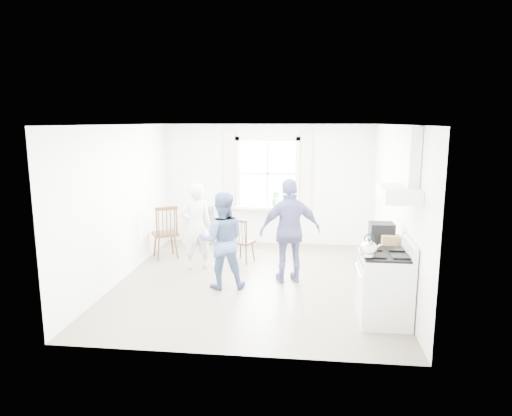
{
  "coord_description": "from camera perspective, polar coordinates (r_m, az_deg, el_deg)",
  "views": [
    {
      "loc": [
        0.85,
        -7.28,
        2.65
      ],
      "look_at": [
        0.01,
        0.2,
        1.22
      ],
      "focal_mm": 32.0,
      "sensor_mm": 36.0,
      "label": 1
    }
  ],
  "objects": [
    {
      "name": "room_shell",
      "position": [
        7.45,
        -0.23,
        0.32
      ],
      "size": [
        4.62,
        5.12,
        2.64
      ],
      "color": "#776F5C",
      "rests_on": "ground"
    },
    {
      "name": "window_assembly",
      "position": [
        9.84,
        1.43,
        3.81
      ],
      "size": [
        1.88,
        0.24,
        1.7
      ],
      "color": "white",
      "rests_on": "room_shell"
    },
    {
      "name": "range_hood",
      "position": [
        6.1,
        17.95,
        3.18
      ],
      "size": [
        0.45,
        0.76,
        0.94
      ],
      "color": "white",
      "rests_on": "room_shell"
    },
    {
      "name": "shelf_unit",
      "position": [
        10.12,
        -6.58,
        -2.17
      ],
      "size": [
        0.4,
        0.3,
        0.8
      ],
      "primitive_type": "cube",
      "color": "slate",
      "rests_on": "ground"
    },
    {
      "name": "gas_stove",
      "position": [
        6.4,
        15.79,
        -9.44
      ],
      "size": [
        0.68,
        0.76,
        1.12
      ],
      "color": "silver",
      "rests_on": "ground"
    },
    {
      "name": "kettle",
      "position": [
        5.99,
        13.9,
        -5.04
      ],
      "size": [
        0.22,
        0.22,
        0.31
      ],
      "color": "silver",
      "rests_on": "gas_stove"
    },
    {
      "name": "low_cabinet",
      "position": [
        7.07,
        15.43,
        -7.76
      ],
      "size": [
        0.5,
        0.55,
        0.9
      ],
      "primitive_type": "cube",
      "color": "white",
      "rests_on": "ground"
    },
    {
      "name": "stereo_stack",
      "position": [
        6.88,
        15.4,
        -3.07
      ],
      "size": [
        0.35,
        0.31,
        0.31
      ],
      "color": "black",
      "rests_on": "low_cabinet"
    },
    {
      "name": "cardboard_box",
      "position": [
        6.74,
        16.47,
        -4.0
      ],
      "size": [
        0.27,
        0.2,
        0.17
      ],
      "primitive_type": "cube",
      "rotation": [
        0.0,
        0.0,
        0.06
      ],
      "color": "#A4824F",
      "rests_on": "low_cabinet"
    },
    {
      "name": "windsor_chair_a",
      "position": [
        8.99,
        -11.18,
        -2.32
      ],
      "size": [
        0.61,
        0.6,
        1.07
      ],
      "color": "#432A15",
      "rests_on": "ground"
    },
    {
      "name": "windsor_chair_b",
      "position": [
        8.61,
        -1.93,
        -3.52
      ],
      "size": [
        0.47,
        0.47,
        0.87
      ],
      "color": "#432A15",
      "rests_on": "ground"
    },
    {
      "name": "person_left",
      "position": [
        8.29,
        -7.49,
        -2.31
      ],
      "size": [
        0.76,
        0.76,
        1.58
      ],
      "primitive_type": "imported",
      "rotation": [
        0.0,
        0.0,
        3.56
      ],
      "color": "silver",
      "rests_on": "ground"
    },
    {
      "name": "person_mid",
      "position": [
        7.32,
        -4.26,
        -4.08
      ],
      "size": [
        0.9,
        0.9,
        1.56
      ],
      "primitive_type": "imported",
      "rotation": [
        0.0,
        0.0,
        3.35
      ],
      "color": "#4A5F8A",
      "rests_on": "ground"
    },
    {
      "name": "person_right",
      "position": [
        7.56,
        4.29,
        -2.89
      ],
      "size": [
        1.25,
        1.25,
        1.74
      ],
      "primitive_type": "imported",
      "rotation": [
        0.0,
        0.0,
        3.41
      ],
      "color": "navy",
      "rests_on": "ground"
    },
    {
      "name": "potted_plant",
      "position": [
        9.8,
        2.41,
        1.14
      ],
      "size": [
        0.2,
        0.2,
        0.33
      ],
      "primitive_type": "imported",
      "rotation": [
        0.0,
        0.0,
        -0.12
      ],
      "color": "#357740",
      "rests_on": "window_assembly"
    }
  ]
}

